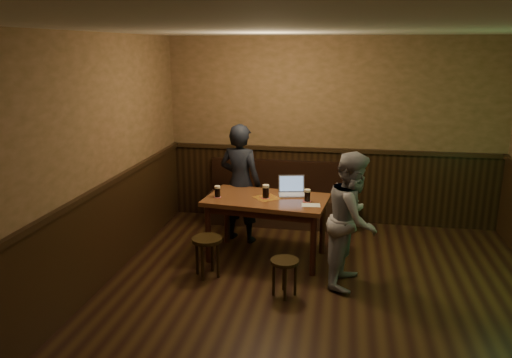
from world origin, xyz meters
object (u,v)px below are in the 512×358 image
object	(u,v)px
pint_left	(217,191)
laptop	(292,190)
stool_right	(285,267)
pub_table	(267,206)
person_grey	(353,219)
pint_mid	(266,191)
person_suit	(240,183)
pint_right	(307,195)
stool_left	(207,246)
bench	(280,203)

from	to	relation	value
pint_left	laptop	size ratio (longest dim) A/B	0.39
laptop	stool_right	bearing A→B (deg)	-98.85
pub_table	person_grey	xyz separation A→B (m)	(1.06, -0.53, 0.07)
stool_right	person_grey	world-z (taller)	person_grey
pint_left	stool_right	bearing A→B (deg)	-42.68
pint_left	pub_table	bearing A→B (deg)	7.07
stool_right	pint_left	world-z (taller)	pint_left
pint_mid	laptop	distance (m)	0.37
person_grey	pint_left	bearing A→B (deg)	86.57
person_suit	pint_left	bearing A→B (deg)	90.23
person_grey	pint_right	bearing A→B (deg)	60.66
stool_right	pint_right	world-z (taller)	pint_right
pint_left	pint_mid	size ratio (longest dim) A/B	0.86
stool_left	person_suit	size ratio (longest dim) A/B	0.29
stool_left	laptop	size ratio (longest dim) A/B	1.26
pub_table	stool_left	size ratio (longest dim) A/B	3.30
stool_left	person_suit	bearing A→B (deg)	82.82
pint_left	pint_right	world-z (taller)	pint_right
stool_right	person_grey	xyz separation A→B (m)	(0.71, 0.44, 0.44)
bench	pint_left	distance (m)	1.64
stool_left	stool_right	distance (m)	1.01
pub_table	bench	bearing A→B (deg)	96.56
bench	pub_table	size ratio (longest dim) A/B	1.38
pint_mid	pint_right	size ratio (longest dim) A/B	1.12
stool_left	pint_mid	size ratio (longest dim) A/B	2.79
bench	stool_right	world-z (taller)	bench
pint_right	person_suit	world-z (taller)	person_suit
laptop	person_grey	xyz separation A→B (m)	(0.77, -0.74, -0.09)
stool_left	laptop	distance (m)	1.33
stool_left	bench	bearing A→B (deg)	73.06
pub_table	person_grey	world-z (taller)	person_grey
pub_table	pint_mid	xyz separation A→B (m)	(-0.01, -0.00, 0.19)
pint_mid	person_suit	size ratio (longest dim) A/B	0.10
bench	pint_mid	size ratio (longest dim) A/B	12.73
pint_left	person_grey	bearing A→B (deg)	-15.23
bench	person_suit	world-z (taller)	person_suit
laptop	person_grey	world-z (taller)	person_grey
stool_left	pint_left	world-z (taller)	pint_left
pint_left	pint_right	distance (m)	1.13
person_suit	person_grey	world-z (taller)	person_suit
stool_left	laptop	bearing A→B (deg)	43.92
pint_right	laptop	size ratio (longest dim) A/B	0.40
person_grey	laptop	bearing A→B (deg)	57.78
pub_table	laptop	bearing A→B (deg)	41.93
pint_right	person_grey	xyz separation A→B (m)	(0.55, -0.48, -0.11)
person_suit	person_grey	size ratio (longest dim) A/B	1.07
pub_table	person_grey	bearing A→B (deg)	-20.16
stool_left	person_grey	bearing A→B (deg)	4.23
pint_left	person_grey	distance (m)	1.74
pint_left	laptop	xyz separation A→B (m)	(0.91, 0.28, -0.01)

